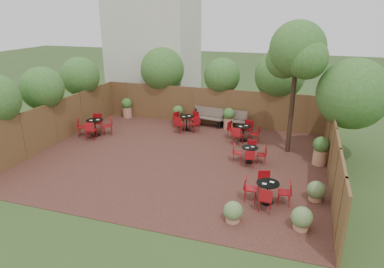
% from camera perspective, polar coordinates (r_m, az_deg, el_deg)
% --- Properties ---
extents(ground, '(80.00, 80.00, 0.00)m').
position_cam_1_polar(ground, '(14.64, -2.39, -4.12)').
color(ground, '#354F23').
rests_on(ground, ground).
extents(courtyard_paving, '(12.00, 10.00, 0.02)m').
position_cam_1_polar(courtyard_paving, '(14.63, -2.39, -4.08)').
color(courtyard_paving, '#331B15').
rests_on(courtyard_paving, ground).
extents(fence_back, '(12.00, 0.08, 2.00)m').
position_cam_1_polar(fence_back, '(18.81, 2.90, 4.54)').
color(fence_back, brown).
rests_on(fence_back, ground).
extents(fence_left, '(0.08, 10.00, 2.00)m').
position_cam_1_polar(fence_left, '(17.22, -21.51, 1.73)').
color(fence_left, brown).
rests_on(fence_left, ground).
extents(fence_right, '(0.08, 10.00, 2.00)m').
position_cam_1_polar(fence_right, '(13.51, 22.18, -3.14)').
color(fence_right, brown).
rests_on(fence_right, ground).
extents(neighbour_building, '(5.00, 4.00, 8.00)m').
position_cam_1_polar(neighbour_building, '(22.59, -6.28, 14.74)').
color(neighbour_building, beige).
rests_on(neighbour_building, ground).
extents(overhang_foliage, '(15.73, 10.63, 2.78)m').
position_cam_1_polar(overhang_foliage, '(16.71, 1.08, 8.69)').
color(overhang_foliage, '#31611F').
rests_on(overhang_foliage, ground).
extents(courtyard_tree, '(2.51, 2.41, 5.57)m').
position_cam_1_polar(courtyard_tree, '(14.90, 16.89, 12.58)').
color(courtyard_tree, black).
rests_on(courtyard_tree, courtyard_paving).
extents(park_bench_left, '(1.67, 0.72, 1.00)m').
position_cam_1_polar(park_bench_left, '(18.59, 2.67, 2.88)').
color(park_bench_left, brown).
rests_on(park_bench_left, courtyard_paving).
extents(park_bench_right, '(1.60, 0.66, 0.96)m').
position_cam_1_polar(park_bench_right, '(18.30, 6.67, 2.42)').
color(park_bench_right, brown).
rests_on(park_bench_right, courtyard_paving).
extents(bistro_tables, '(10.46, 7.59, 0.93)m').
position_cam_1_polar(bistro_tables, '(15.60, -0.09, -0.77)').
color(bistro_tables, black).
rests_on(bistro_tables, courtyard_paving).
extents(planters, '(11.15, 4.08, 1.18)m').
position_cam_1_polar(planters, '(17.52, 2.71, 2.15)').
color(planters, '#B37A59').
rests_on(planters, courtyard_paving).
extents(low_shrubs, '(2.93, 2.63, 0.67)m').
position_cam_1_polar(low_shrubs, '(11.03, 15.42, -11.43)').
color(low_shrubs, '#B37A59').
rests_on(low_shrubs, courtyard_paving).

